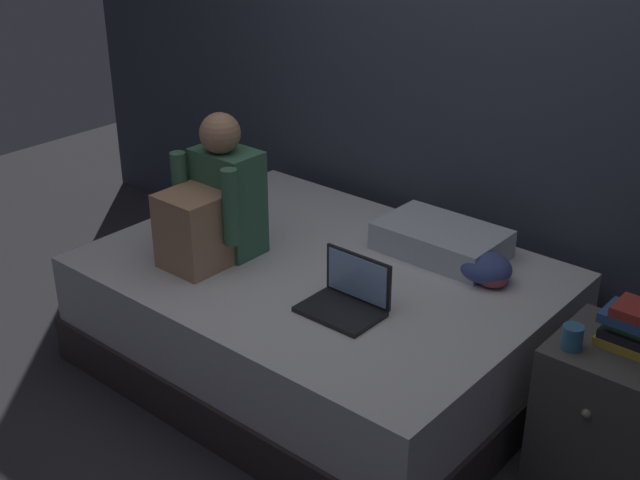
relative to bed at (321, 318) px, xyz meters
The scene contains 10 objects.
ground_plane 0.45m from the bed, 56.31° to the right, with size 8.00×8.00×0.00m, color #2D2D33.
wall_back 1.43m from the bed, 77.47° to the left, with size 5.60×0.10×2.70m, color #383D4C.
bed is the anchor object (origin of this frame).
nightstand 1.31m from the bed, ahead, with size 0.44×0.46×0.60m.
person_sitting 0.71m from the bed, 151.55° to the right, with size 0.39×0.44×0.66m.
laptop 0.51m from the bed, 34.41° to the right, with size 0.32×0.23×0.22m.
pillow 0.65m from the bed, 53.61° to the left, with size 0.56×0.36×0.13m, color silver.
book_stack 1.40m from the bed, ahead, with size 0.24×0.16×0.18m.
mug 1.23m from the bed, ahead, with size 0.08×0.08×0.09m, color teal.
clothes_pile 0.76m from the bed, 30.69° to the left, with size 0.32×0.20×0.13m.
Camera 1 is at (1.92, -2.20, 2.23)m, focal length 46.90 mm.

